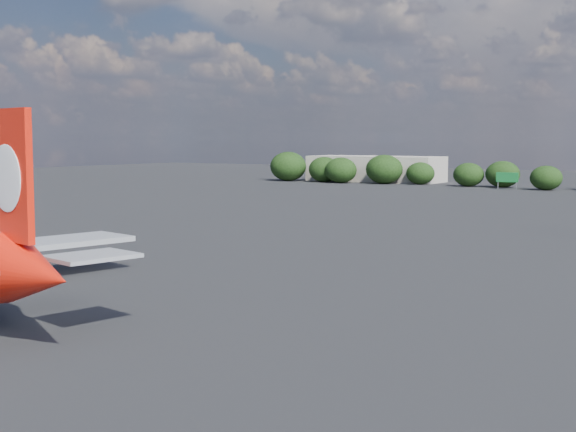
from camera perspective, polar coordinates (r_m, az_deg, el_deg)
The scene contains 3 objects.
ground at distance 108.68m, azimuth 6.40°, elevation -1.69°, with size 500.00×500.00×0.00m, color black.
terminal_building at distance 255.14m, azimuth 6.24°, elevation 3.36°, with size 42.00×16.00×8.00m.
highway_sign at distance 222.98m, azimuth 15.33°, elevation 2.66°, with size 6.00×0.30×4.50m.
Camera 1 is at (46.99, -37.04, 13.65)m, focal length 50.00 mm.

